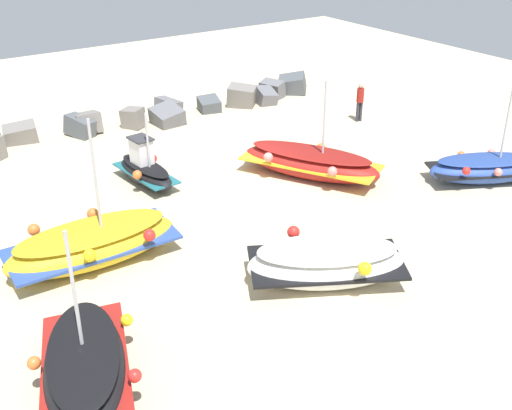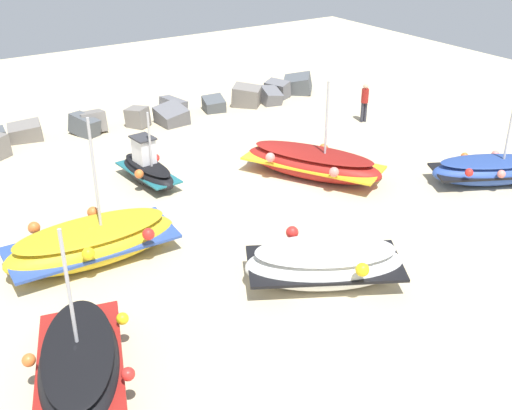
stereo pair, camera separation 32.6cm
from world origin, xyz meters
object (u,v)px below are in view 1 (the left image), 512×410
at_px(fishing_boat_4, 145,170).
at_px(fishing_boat_5, 85,366).
at_px(fishing_boat_3, 93,244).
at_px(fishing_boat_2, 486,168).
at_px(person_walking, 360,100).
at_px(fishing_boat_0, 327,263).
at_px(fishing_boat_1, 310,162).

distance_m(fishing_boat_4, fishing_boat_5, 10.30).
bearing_deg(fishing_boat_3, fishing_boat_4, -130.04).
relative_size(fishing_boat_2, fishing_boat_5, 0.97).
bearing_deg(fishing_boat_5, person_walking, 139.13).
distance_m(fishing_boat_0, fishing_boat_2, 9.06).
bearing_deg(fishing_boat_1, fishing_boat_2, -157.26).
bearing_deg(fishing_boat_2, fishing_boat_1, -11.61).
bearing_deg(fishing_boat_5, fishing_boat_1, 137.95).
distance_m(fishing_boat_3, fishing_boat_5, 5.08).
distance_m(fishing_boat_0, person_walking, 13.30).
height_order(fishing_boat_1, fishing_boat_2, fishing_boat_1).
xyz_separation_m(fishing_boat_1, fishing_boat_4, (-5.23, 2.81, -0.03)).
distance_m(fishing_boat_2, fishing_boat_4, 12.14).
relative_size(fishing_boat_0, fishing_boat_4, 1.46).
bearing_deg(person_walking, fishing_boat_5, 133.34).
bearing_deg(fishing_boat_1, fishing_boat_4, 32.97).
relative_size(fishing_boat_0, fishing_boat_3, 0.94).
xyz_separation_m(fishing_boat_3, person_walking, (14.38, 4.74, 0.42)).
relative_size(fishing_boat_3, person_walking, 2.84).
bearing_deg(fishing_boat_0, person_walking, 72.43).
distance_m(fishing_boat_1, fishing_boat_5, 12.26).
relative_size(fishing_boat_0, fishing_boat_1, 0.85).
bearing_deg(fishing_boat_0, fishing_boat_2, 40.02).
bearing_deg(fishing_boat_3, fishing_boat_0, 138.15).
distance_m(fishing_boat_1, fishing_boat_3, 8.83).
relative_size(fishing_boat_1, fishing_boat_3, 1.10).
bearing_deg(fishing_boat_5, fishing_boat_0, 111.21).
bearing_deg(fishing_boat_2, fishing_boat_0, 38.11).
relative_size(fishing_boat_2, fishing_boat_3, 0.89).
bearing_deg(person_walking, fishing_boat_3, 121.72).
distance_m(fishing_boat_2, person_walking, 7.46).
relative_size(fishing_boat_1, fishing_boat_5, 1.20).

